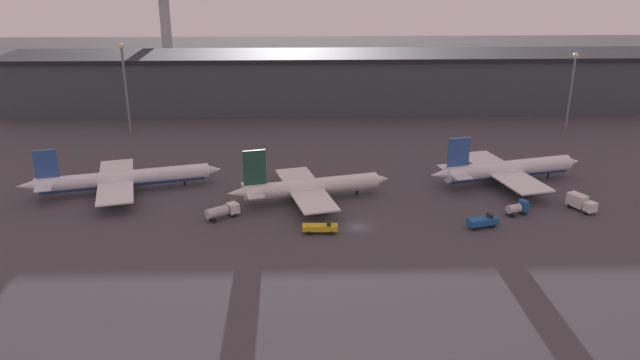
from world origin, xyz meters
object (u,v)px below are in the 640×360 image
at_px(airplane_2, 507,170).
at_px(service_vehicle_2, 320,228).
at_px(service_vehicle_3, 518,208).
at_px(service_vehicle_0, 222,211).
at_px(service_vehicle_1, 483,221).
at_px(control_tower, 165,21).
at_px(service_vehicle_4, 581,202).
at_px(airplane_0, 122,179).
at_px(airplane_1, 310,187).

xyz_separation_m(airplane_2, service_vehicle_2, (-47.29, -27.81, -2.35)).
bearing_deg(airplane_2, service_vehicle_3, -114.50).
height_order(airplane_2, service_vehicle_0, airplane_2).
distance_m(airplane_2, service_vehicle_1, 29.14).
distance_m(service_vehicle_0, control_tower, 153.96).
bearing_deg(service_vehicle_1, control_tower, 105.56).
relative_size(service_vehicle_2, service_vehicle_4, 1.02).
bearing_deg(service_vehicle_3, airplane_0, 147.29).
bearing_deg(airplane_0, service_vehicle_4, -22.02).
relative_size(service_vehicle_1, service_vehicle_4, 0.96).
distance_m(airplane_1, service_vehicle_1, 39.69).
bearing_deg(service_vehicle_3, service_vehicle_0, 157.66).
distance_m(airplane_0, control_tower, 132.84).
bearing_deg(service_vehicle_3, service_vehicle_1, -168.52).
xyz_separation_m(airplane_0, service_vehicle_3, (90.72, -16.60, -1.60)).
xyz_separation_m(service_vehicle_4, control_tower, (-119.71, 144.42, 24.23)).
distance_m(airplane_2, service_vehicle_4, 20.91).
bearing_deg(service_vehicle_2, airplane_0, 153.70).
xyz_separation_m(service_vehicle_0, service_vehicle_2, (21.14, -8.11, -0.49)).
height_order(service_vehicle_1, service_vehicle_3, service_vehicle_3).
height_order(airplane_0, airplane_2, airplane_2).
relative_size(service_vehicle_4, control_tower, 0.16).
height_order(service_vehicle_4, control_tower, control_tower).
bearing_deg(airplane_0, service_vehicle_2, -42.05).
bearing_deg(control_tower, service_vehicle_2, -68.50).
distance_m(service_vehicle_2, control_tower, 168.24).
relative_size(airplane_0, control_tower, 1.04).
relative_size(service_vehicle_0, service_vehicle_2, 1.02).
xyz_separation_m(airplane_1, control_tower, (-59.06, 136.98, 22.84)).
xyz_separation_m(airplane_0, service_vehicle_2, (46.97, -24.71, -2.01)).
bearing_deg(airplane_0, control_tower, 81.84).
height_order(airplane_2, service_vehicle_2, airplane_2).
height_order(airplane_2, control_tower, control_tower).
distance_m(service_vehicle_2, service_vehicle_3, 44.50).
xyz_separation_m(service_vehicle_1, control_tower, (-95.31, 153.00, 24.78)).
relative_size(airplane_2, service_vehicle_1, 6.05).
height_order(airplane_1, service_vehicle_2, airplane_1).
bearing_deg(service_vehicle_4, airplane_1, -124.33).
bearing_deg(service_vehicle_2, service_vehicle_4, 11.48).
height_order(service_vehicle_3, service_vehicle_4, service_vehicle_4).
bearing_deg(service_vehicle_2, airplane_2, 31.91).
relative_size(airplane_0, service_vehicle_1, 6.83).
distance_m(airplane_1, service_vehicle_0, 21.60).
distance_m(service_vehicle_3, service_vehicle_4, 15.17).
xyz_separation_m(service_vehicle_2, control_tower, (-60.97, 154.81, 24.90)).
bearing_deg(service_vehicle_0, airplane_1, -7.93).
xyz_separation_m(service_vehicle_2, service_vehicle_4, (58.74, 10.39, 0.68)).
bearing_deg(service_vehicle_0, service_vehicle_3, -34.76).
height_order(airplane_0, service_vehicle_3, airplane_0).
bearing_deg(service_vehicle_0, service_vehicle_2, -55.74).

